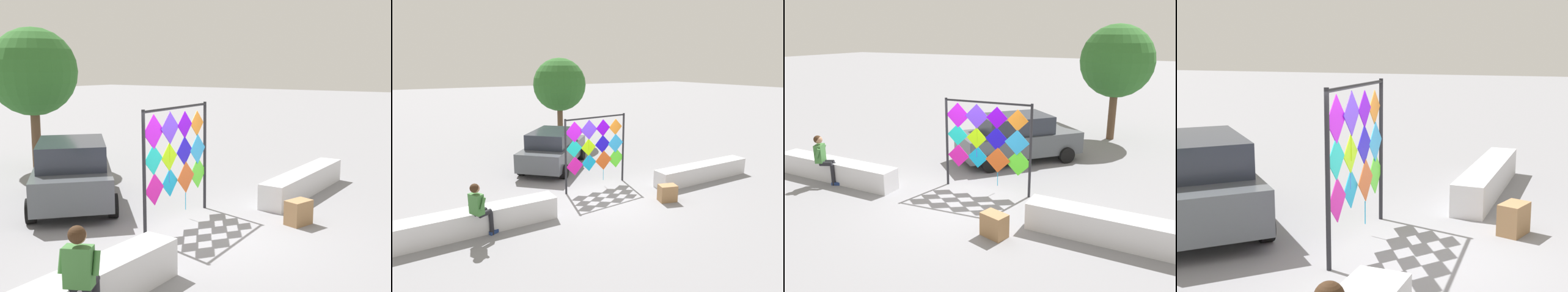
# 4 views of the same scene
# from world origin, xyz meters

# --- Properties ---
(ground) EXTENTS (120.00, 120.00, 0.00)m
(ground) POSITION_xyz_m (0.00, 0.00, 0.00)
(ground) COLOR gray
(plaza_ledge_right) EXTENTS (4.20, 0.62, 0.62)m
(plaza_ledge_right) POSITION_xyz_m (4.12, -0.29, 0.31)
(plaza_ledge_right) COLOR silver
(plaza_ledge_right) RESTS_ON ground
(kite_display_rack) EXTENTS (2.52, 0.26, 2.55)m
(kite_display_rack) POSITION_xyz_m (0.26, 1.05, 1.53)
(kite_display_rack) COLOR #232328
(kite_display_rack) RESTS_ON ground
(parked_car) EXTENTS (4.08, 4.21, 1.59)m
(parked_car) POSITION_xyz_m (-0.04, 4.03, 0.81)
(parked_car) COLOR #4C5156
(parked_car) RESTS_ON ground
(cardboard_box_large) EXTENTS (0.63, 0.50, 0.53)m
(cardboard_box_large) POSITION_xyz_m (1.55, -1.21, 0.27)
(cardboard_box_large) COLOR #9E754C
(cardboard_box_large) RESTS_ON ground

